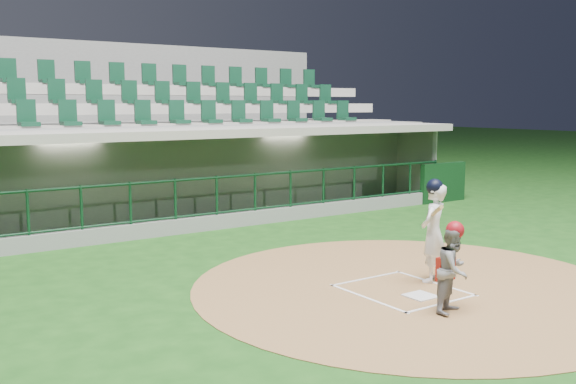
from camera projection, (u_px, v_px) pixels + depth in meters
name	position (u px, v px, depth m)	size (l,w,h in m)	color
ground	(389.00, 287.00, 10.54)	(120.00, 120.00, 0.00)	#164313
dirt_circle	(411.00, 286.00, 10.54)	(7.20, 7.20, 0.01)	brown
home_plate	(420.00, 296.00, 9.96)	(0.43, 0.43, 0.02)	silver
batter_box_chalk	(402.00, 290.00, 10.29)	(1.55, 1.80, 0.01)	white
dugout_structure	(187.00, 181.00, 16.86)	(16.40, 3.70, 3.00)	gray
seating_deck	(138.00, 156.00, 19.25)	(17.00, 6.72, 5.15)	gray
batter	(433.00, 230.00, 10.71)	(0.90, 0.94, 1.75)	white
catcher	(453.00, 268.00, 9.15)	(0.73, 0.65, 1.33)	gray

